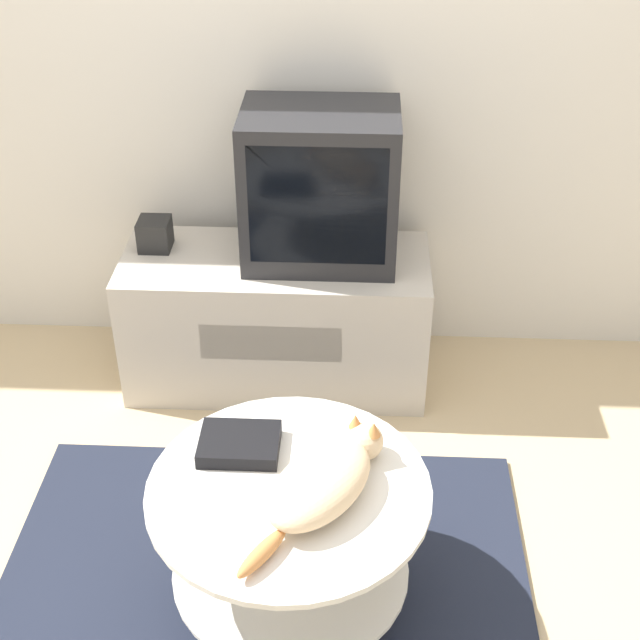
{
  "coord_description": "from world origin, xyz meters",
  "views": [
    {
      "loc": [
        0.24,
        -1.66,
        2.08
      ],
      "look_at": [
        0.14,
        0.49,
        0.62
      ],
      "focal_mm": 50.0,
      "sensor_mm": 36.0,
      "label": 1
    }
  ],
  "objects_px": {
    "speaker": "(155,234)",
    "cat": "(324,480)",
    "tv": "(320,187)",
    "dvd_box": "(240,444)"
  },
  "relations": [
    {
      "from": "tv",
      "to": "dvd_box",
      "type": "bearing_deg",
      "value": -99.75
    },
    {
      "from": "tv",
      "to": "dvd_box",
      "type": "height_order",
      "value": "tv"
    },
    {
      "from": "tv",
      "to": "cat",
      "type": "relative_size",
      "value": 1.05
    },
    {
      "from": "speaker",
      "to": "tv",
      "type": "bearing_deg",
      "value": -2.18
    },
    {
      "from": "tv",
      "to": "cat",
      "type": "bearing_deg",
      "value": -86.75
    },
    {
      "from": "tv",
      "to": "dvd_box",
      "type": "xyz_separation_m",
      "value": [
        -0.17,
        -0.97,
        -0.29
      ]
    },
    {
      "from": "dvd_box",
      "to": "cat",
      "type": "relative_size",
      "value": 0.42
    },
    {
      "from": "dvd_box",
      "to": "tv",
      "type": "bearing_deg",
      "value": 80.25
    },
    {
      "from": "tv",
      "to": "speaker",
      "type": "xyz_separation_m",
      "value": [
        -0.59,
        0.02,
        -0.21
      ]
    },
    {
      "from": "speaker",
      "to": "cat",
      "type": "bearing_deg",
      "value": -60.57
    }
  ]
}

